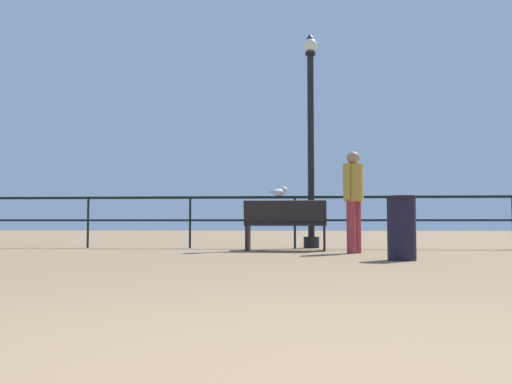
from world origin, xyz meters
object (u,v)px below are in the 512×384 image
object	(u,v)px
bench_near_left	(285,223)
seagull_on_rail	(280,192)
lamppost_center	(311,139)
trash_bin	(402,228)
person_by_bench	(354,195)

from	to	relation	value
bench_near_left	seagull_on_rail	size ratio (longest dim) A/B	3.87
lamppost_center	trash_bin	xyz separation A→B (m)	(1.08, -3.38, -1.74)
lamppost_center	bench_near_left	bearing A→B (deg)	-113.89
person_by_bench	trash_bin	xyz separation A→B (m)	(0.45, -1.59, -0.53)
seagull_on_rail	trash_bin	world-z (taller)	seagull_on_rail
person_by_bench	trash_bin	distance (m)	1.74
lamppost_center	seagull_on_rail	world-z (taller)	lamppost_center
trash_bin	person_by_bench	bearing A→B (deg)	105.73
lamppost_center	person_by_bench	size ratio (longest dim) A/B	2.57
person_by_bench	trash_bin	size ratio (longest dim) A/B	1.95
bench_near_left	seagull_on_rail	world-z (taller)	seagull_on_rail
bench_near_left	trash_bin	world-z (taller)	bench_near_left
bench_near_left	person_by_bench	world-z (taller)	person_by_bench
lamppost_center	person_by_bench	bearing A→B (deg)	-70.52
bench_near_left	trash_bin	size ratio (longest dim) A/B	1.71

